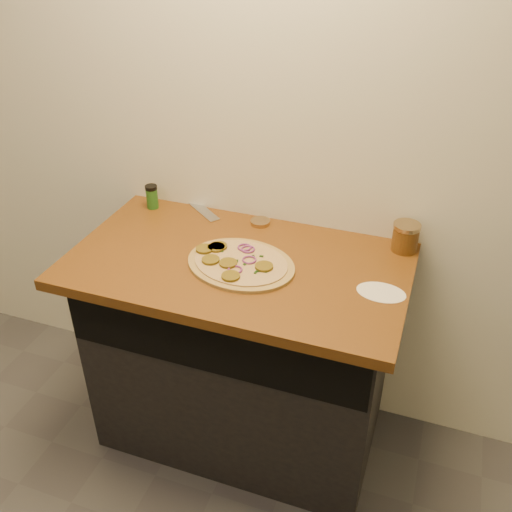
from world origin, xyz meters
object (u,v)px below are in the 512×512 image
at_px(pizza, 239,263).
at_px(spice_shaker, 152,197).
at_px(chefs_knife, 192,201).
at_px(salsa_jar, 405,237).

xyz_separation_m(pizza, spice_shaker, (-0.49, 0.29, 0.04)).
relative_size(pizza, chefs_knife, 1.59).
bearing_deg(salsa_jar, chefs_knife, 174.45).
distance_m(salsa_jar, spice_shaker, 1.02).
bearing_deg(pizza, salsa_jar, 29.41).
bearing_deg(chefs_knife, spice_shaker, -143.92).
distance_m(chefs_knife, salsa_jar, 0.89).
distance_m(pizza, chefs_knife, 0.52).
distance_m(pizza, salsa_jar, 0.61).
bearing_deg(pizza, chefs_knife, 133.11).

